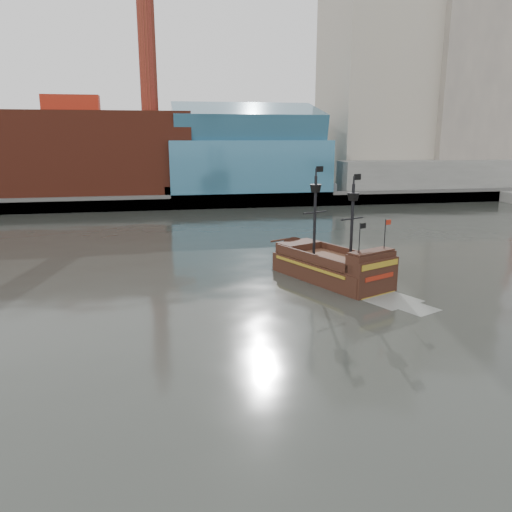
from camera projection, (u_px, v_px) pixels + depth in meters
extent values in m
plane|color=#2B2E29|center=(283.00, 355.00, 29.89)|extent=(400.00, 400.00, 0.00)
cube|color=slate|center=(189.00, 187.00, 117.47)|extent=(220.00, 60.00, 2.00)
cube|color=#4C4C49|center=(199.00, 202.00, 89.24)|extent=(220.00, 1.00, 2.60)
cube|color=maroon|center=(75.00, 154.00, 92.35)|extent=(42.00, 18.00, 15.00)
cube|color=#316683|center=(247.00, 166.00, 96.89)|extent=(30.00, 16.00, 10.00)
cube|color=#A39A87|center=(375.00, 78.00, 107.70)|extent=(20.00, 22.00, 46.00)
cube|color=gray|center=(460.00, 97.00, 108.12)|extent=(18.00, 18.00, 38.00)
cube|color=#A39A87|center=(385.00, 73.00, 125.06)|extent=(24.00, 20.00, 52.00)
cube|color=slate|center=(436.00, 176.00, 100.50)|extent=(40.00, 6.00, 6.00)
cylinder|color=maroon|center=(147.00, 52.00, 92.48)|extent=(3.20, 3.20, 22.00)
cube|color=#316683|center=(247.00, 124.00, 95.01)|extent=(28.00, 14.94, 8.78)
cube|color=black|center=(330.00, 273.00, 45.60)|extent=(8.83, 12.17, 2.44)
cube|color=#48291A|center=(330.00, 259.00, 45.28)|extent=(7.95, 10.96, 0.28)
cube|color=black|center=(299.00, 247.00, 48.79)|extent=(4.55, 3.67, 0.94)
cube|color=black|center=(371.00, 262.00, 41.22)|extent=(4.67, 3.17, 1.69)
cube|color=black|center=(378.00, 282.00, 40.89)|extent=(4.29, 2.07, 3.75)
cube|color=olive|center=(380.00, 265.00, 40.43)|extent=(3.88, 1.78, 0.47)
cube|color=maroon|center=(379.00, 277.00, 40.67)|extent=(3.03, 1.40, 0.37)
cylinder|color=black|center=(315.00, 216.00, 45.09)|extent=(0.35, 0.35, 7.31)
cylinder|color=black|center=(352.00, 223.00, 43.57)|extent=(0.35, 0.35, 6.74)
cone|color=black|center=(316.00, 188.00, 44.50)|extent=(1.36, 1.36, 0.66)
cone|color=black|center=(353.00, 197.00, 43.04)|extent=(1.36, 1.36, 0.66)
cube|color=black|center=(320.00, 169.00, 44.34)|extent=(0.78, 0.37, 0.52)
cube|color=black|center=(358.00, 177.00, 42.88)|extent=(0.78, 0.37, 0.52)
cube|color=gray|center=(392.00, 300.00, 39.89)|extent=(5.01, 4.70, 0.01)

